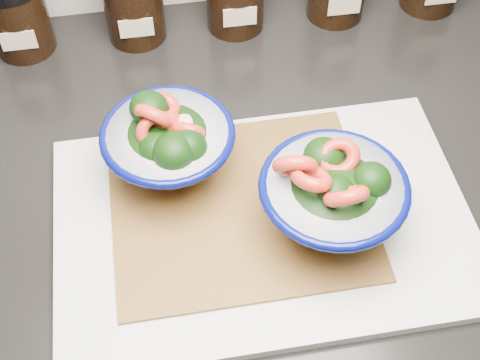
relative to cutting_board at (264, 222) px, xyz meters
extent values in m
cube|color=black|center=(-0.11, 0.10, -0.48)|extent=(3.43, 0.58, 0.86)
cube|color=black|center=(-0.11, 0.10, -0.03)|extent=(3.50, 0.60, 0.04)
cube|color=beige|center=(0.00, 0.00, 0.00)|extent=(0.45, 0.30, 0.01)
cube|color=olive|center=(-0.02, 0.02, 0.01)|extent=(0.28, 0.24, 0.00)
cylinder|color=white|center=(-0.09, 0.08, 0.02)|extent=(0.05, 0.05, 0.01)
ellipsoid|color=white|center=(-0.09, 0.08, 0.03)|extent=(0.08, 0.08, 0.04)
torus|color=#040A4F|center=(-0.09, 0.08, 0.07)|extent=(0.15, 0.15, 0.01)
torus|color=#040A4F|center=(-0.09, 0.08, 0.06)|extent=(0.12, 0.12, 0.00)
ellipsoid|color=black|center=(-0.09, 0.08, 0.06)|extent=(0.11, 0.11, 0.05)
ellipsoid|color=black|center=(-0.10, 0.06, 0.07)|extent=(0.04, 0.04, 0.04)
cylinder|color=#477233|center=(-0.10, 0.06, 0.06)|extent=(0.01, 0.01, 0.03)
ellipsoid|color=black|center=(-0.11, 0.10, 0.09)|extent=(0.04, 0.04, 0.03)
cylinder|color=#477233|center=(-0.11, 0.10, 0.08)|extent=(0.01, 0.02, 0.03)
ellipsoid|color=black|center=(-0.07, 0.06, 0.07)|extent=(0.04, 0.04, 0.04)
cylinder|color=#477233|center=(-0.07, 0.06, 0.06)|extent=(0.02, 0.02, 0.03)
ellipsoid|color=black|center=(-0.09, 0.05, 0.08)|extent=(0.05, 0.05, 0.04)
cylinder|color=#477233|center=(-0.09, 0.05, 0.06)|extent=(0.02, 0.01, 0.03)
torus|color=red|center=(-0.07, 0.08, 0.08)|extent=(0.06, 0.05, 0.06)
torus|color=red|center=(-0.09, 0.10, 0.09)|extent=(0.06, 0.06, 0.04)
torus|color=red|center=(-0.10, 0.08, 0.10)|extent=(0.05, 0.05, 0.05)
torus|color=red|center=(-0.09, 0.10, 0.08)|extent=(0.05, 0.05, 0.05)
torus|color=red|center=(-0.10, 0.08, 0.08)|extent=(0.05, 0.05, 0.05)
cylinder|color=#CCBC8E|center=(-0.07, 0.08, 0.08)|extent=(0.02, 0.02, 0.01)
cylinder|color=white|center=(0.07, -0.02, 0.02)|extent=(0.05, 0.05, 0.01)
ellipsoid|color=white|center=(0.07, -0.02, 0.03)|extent=(0.08, 0.08, 0.04)
torus|color=#040A4F|center=(0.07, -0.02, 0.07)|extent=(0.15, 0.15, 0.01)
torus|color=#040A4F|center=(0.07, -0.02, 0.06)|extent=(0.13, 0.13, 0.00)
ellipsoid|color=black|center=(0.07, -0.02, 0.06)|extent=(0.11, 0.11, 0.05)
ellipsoid|color=black|center=(0.06, 0.01, 0.08)|extent=(0.04, 0.04, 0.04)
cylinder|color=#477233|center=(0.06, 0.01, 0.07)|extent=(0.02, 0.01, 0.03)
ellipsoid|color=black|center=(0.05, -0.02, 0.08)|extent=(0.04, 0.04, 0.03)
cylinder|color=#477233|center=(0.05, -0.02, 0.06)|extent=(0.01, 0.01, 0.02)
ellipsoid|color=black|center=(0.06, -0.03, 0.08)|extent=(0.04, 0.04, 0.04)
cylinder|color=#477233|center=(0.06, -0.03, 0.07)|extent=(0.01, 0.01, 0.03)
ellipsoid|color=black|center=(0.10, -0.02, 0.08)|extent=(0.04, 0.04, 0.04)
cylinder|color=#477233|center=(0.10, -0.02, 0.07)|extent=(0.02, 0.01, 0.03)
torus|color=red|center=(0.04, -0.02, 0.10)|extent=(0.06, 0.06, 0.04)
torus|color=red|center=(0.07, 0.00, 0.09)|extent=(0.06, 0.05, 0.05)
torus|color=red|center=(0.07, -0.05, 0.10)|extent=(0.06, 0.05, 0.06)
torus|color=red|center=(0.03, -0.01, 0.10)|extent=(0.06, 0.04, 0.06)
cylinder|color=#CCBC8E|center=(0.09, -0.03, 0.08)|extent=(0.02, 0.02, 0.02)
cylinder|color=black|center=(-0.26, 0.34, 0.04)|extent=(0.08, 0.08, 0.09)
cube|color=#C6B793|center=(-0.26, 0.31, 0.04)|extent=(0.04, 0.00, 0.03)
cylinder|color=black|center=(-0.11, 0.34, 0.04)|extent=(0.08, 0.08, 0.09)
cube|color=#C6B793|center=(-0.11, 0.31, 0.04)|extent=(0.04, 0.00, 0.03)
cube|color=#C6B793|center=(0.03, 0.31, 0.04)|extent=(0.04, 0.00, 0.03)
cube|color=#C6B793|center=(0.17, 0.31, 0.04)|extent=(0.05, 0.00, 0.03)
camera|label=1|loc=(-0.09, -0.40, 0.60)|focal=50.00mm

